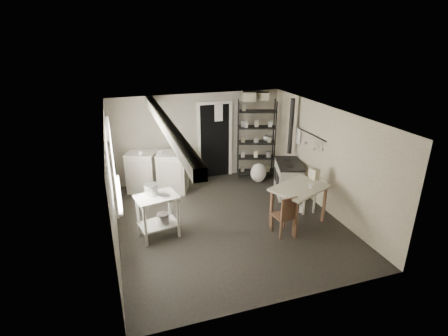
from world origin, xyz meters
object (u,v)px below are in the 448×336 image
object	(u,v)px
stove	(288,177)
work_table	(298,207)
prep_table	(158,218)
stockpot	(151,191)
shelf_rack	(256,144)
base_cabinets	(158,173)
flour_sack	(258,173)
chair	(284,212)

from	to	relation	value
stove	work_table	distance (m)	1.46
prep_table	work_table	distance (m)	2.84
stockpot	shelf_rack	size ratio (longest dim) A/B	0.13
stove	base_cabinets	bearing A→B (deg)	177.00
prep_table	flour_sack	distance (m)	3.45
stockpot	flour_sack	size ratio (longest dim) A/B	0.55
work_table	chair	xyz separation A→B (m)	(-0.47, -0.26, 0.10)
stockpot	flour_sack	xyz separation A→B (m)	(2.98, 1.75, -0.70)
prep_table	stove	distance (m)	3.44
work_table	chair	distance (m)	0.55
prep_table	shelf_rack	bearing A→B (deg)	36.99
stockpot	base_cabinets	size ratio (longest dim) A/B	0.18
base_cabinets	work_table	size ratio (longest dim) A/B	1.38
prep_table	work_table	world-z (taller)	prep_table
work_table	chair	bearing A→B (deg)	-151.23
shelf_rack	stove	distance (m)	1.40
shelf_rack	work_table	size ratio (longest dim) A/B	1.91
prep_table	chair	bearing A→B (deg)	-15.84
stockpot	work_table	size ratio (longest dim) A/B	0.25
flour_sack	stockpot	bearing A→B (deg)	-149.53
prep_table	shelf_rack	distance (m)	3.75
shelf_rack	stove	size ratio (longest dim) A/B	2.06
stockpot	flour_sack	bearing A→B (deg)	30.47
work_table	flour_sack	size ratio (longest dim) A/B	2.15
shelf_rack	chair	size ratio (longest dim) A/B	2.46
base_cabinets	shelf_rack	distance (m)	2.71
base_cabinets	stove	world-z (taller)	base_cabinets
stockpot	chair	distance (m)	2.57
shelf_rack	work_table	world-z (taller)	shelf_rack
prep_table	base_cabinets	size ratio (longest dim) A/B	0.57
stockpot	base_cabinets	distance (m)	2.14
stove	work_table	world-z (taller)	stove
stockpot	chair	size ratio (longest dim) A/B	0.33
prep_table	flour_sack	world-z (taller)	prep_table
prep_table	chair	distance (m)	2.43
base_cabinets	stove	size ratio (longest dim) A/B	1.49
base_cabinets	work_table	world-z (taller)	base_cabinets
chair	flour_sack	bearing A→B (deg)	69.24
stove	work_table	size ratio (longest dim) A/B	0.93
stove	flour_sack	bearing A→B (deg)	132.78
shelf_rack	chair	distance (m)	3.00
shelf_rack	prep_table	bearing A→B (deg)	-125.08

